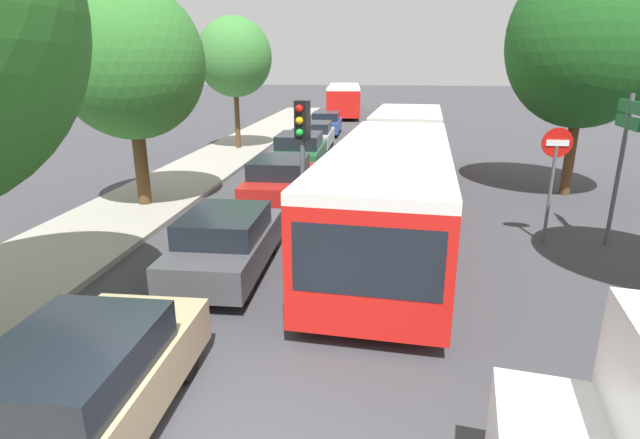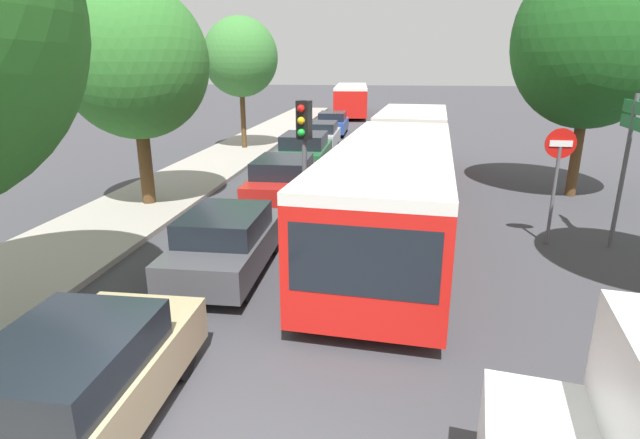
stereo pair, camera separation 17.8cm
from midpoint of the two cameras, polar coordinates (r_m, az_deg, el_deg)
The scene contains 15 objects.
kerb_strip_left at distance 25.24m, azimuth -9.33°, elevation 7.71°, with size 3.20×49.56×0.14m, color #9E998E.
articulated_bus at distance 15.14m, azimuth 9.76°, elevation 6.51°, with size 3.98×16.84×2.48m.
city_bus_rear at distance 43.77m, azimuth 3.70°, elevation 13.71°, with size 3.24×11.53×2.45m.
queued_car_tan at distance 6.61m, azimuth -25.48°, elevation -16.84°, with size 1.71×3.98×1.38m.
queued_car_graphite at distance 10.53m, azimuth -10.15°, elevation -2.54°, with size 1.69×3.92×1.36m.
queued_car_red at distance 15.70m, azimuth -3.88°, elevation 4.49°, with size 1.79×4.16×1.44m.
queued_car_green at distance 20.69m, azimuth -1.53°, elevation 7.77°, with size 1.87×4.35×1.51m.
queued_car_silver at distance 25.94m, azimuth 0.29°, elevation 9.60°, with size 1.71×3.98×1.38m.
queued_car_blue at distance 31.33m, azimuth 1.62°, elevation 10.95°, with size 1.71×3.99×1.38m.
traffic_light at distance 12.06m, azimuth -1.43°, elevation 9.15°, with size 0.38×0.40×3.40m.
no_entry_sign at distance 13.00m, azimuth 25.82°, elevation 5.24°, with size 0.70×0.08×2.82m.
direction_sign_post at distance 13.43m, azimuth 32.17°, elevation 7.60°, with size 0.18×1.40×3.60m.
tree_left_mid at distance 15.77m, azimuth -20.27°, elevation 16.11°, with size 4.16×4.16×6.45m.
tree_left_far at distance 25.60m, azimuth -8.87°, elevation 17.85°, with size 3.61×3.61×6.40m.
tree_right_mid at distance 18.28m, azimuth 29.06°, elevation 17.50°, with size 4.83×4.83×7.62m.
Camera 2 is at (1.52, -3.99, 4.23)m, focal length 28.00 mm.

